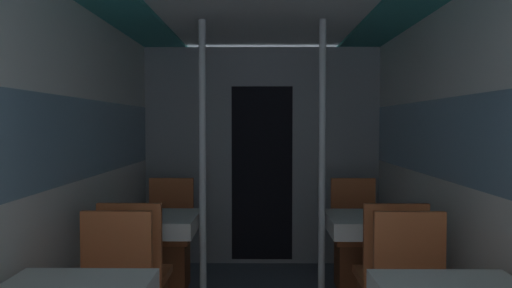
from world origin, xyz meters
TOP-DOWN VIEW (x-y plane):
  - wall_left at (-1.26, 1.92)m, footprint 0.05×6.64m
  - wall_right at (1.26, 1.92)m, footprint 0.05×6.64m
  - bulkhead_far at (0.00, 4.08)m, footprint 2.47×0.09m
  - dining_table_left_1 at (-0.85, 2.68)m, footprint 0.67×0.67m
  - chair_left_far_1 at (-0.85, 3.26)m, footprint 0.41×0.41m
  - support_pole_left_1 at (-0.47, 2.68)m, footprint 0.06×0.06m
  - dining_table_right_1 at (0.85, 2.68)m, footprint 0.67×0.67m
  - chair_right_far_1 at (0.85, 3.26)m, footprint 0.41×0.41m
  - support_pole_right_1 at (0.47, 2.68)m, footprint 0.06×0.06m

SIDE VIEW (x-z plane):
  - chair_left_far_1 at x=-0.85m, z-range -0.18..0.79m
  - chair_right_far_1 at x=0.85m, z-range -0.18..0.79m
  - dining_table_left_1 at x=-0.85m, z-range 0.29..1.05m
  - dining_table_right_1 at x=0.85m, z-range 0.29..1.05m
  - bulkhead_far at x=0.00m, z-range -0.01..2.28m
  - support_pole_left_1 at x=-0.47m, z-range 0.00..2.28m
  - support_pole_right_1 at x=0.47m, z-range 0.00..2.28m
  - wall_left at x=-1.26m, z-range 0.03..2.31m
  - wall_right at x=1.26m, z-range 0.03..2.31m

